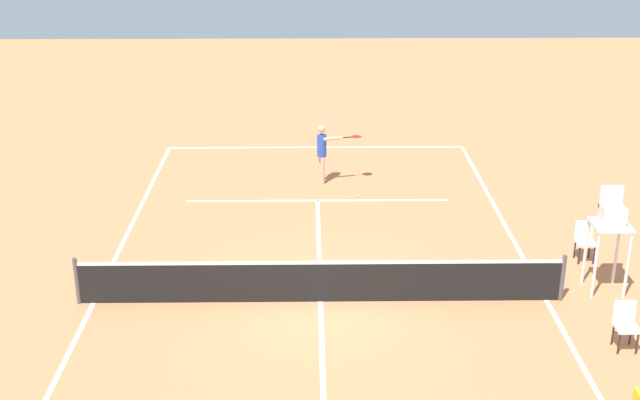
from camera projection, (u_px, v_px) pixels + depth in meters
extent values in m
plane|color=#D37A4C|center=(321.00, 301.00, 18.27)|extent=(60.00, 60.00, 0.00)
cube|color=white|center=(316.00, 147.00, 28.29)|extent=(9.83, 0.10, 0.01)
cube|color=white|center=(546.00, 300.00, 18.33)|extent=(0.10, 21.56, 0.01)
cube|color=white|center=(93.00, 303.00, 18.21)|extent=(0.10, 21.56, 0.01)
cube|color=white|center=(318.00, 200.00, 23.78)|extent=(7.37, 0.10, 0.01)
cube|color=white|center=(321.00, 301.00, 18.27)|extent=(0.10, 11.86, 0.01)
cylinder|color=#4C4C51|center=(562.00, 278.00, 18.14)|extent=(0.10, 0.10, 1.07)
cylinder|color=#4C4C51|center=(77.00, 281.00, 18.01)|extent=(0.10, 0.10, 1.07)
cube|color=black|center=(321.00, 283.00, 18.10)|extent=(10.43, 0.03, 0.91)
cube|color=white|center=(321.00, 263.00, 17.93)|extent=(10.43, 0.04, 0.06)
cylinder|color=#D8A884|center=(321.00, 168.00, 25.07)|extent=(0.12, 0.12, 0.83)
cylinder|color=#D8A884|center=(323.00, 171.00, 24.89)|extent=(0.12, 0.12, 0.83)
cylinder|color=#2647B7|center=(322.00, 146.00, 24.71)|extent=(0.28, 0.28, 0.65)
sphere|color=#D8A884|center=(322.00, 129.00, 24.52)|extent=(0.23, 0.23, 0.23)
cylinder|color=#D8A884|center=(320.00, 143.00, 24.86)|extent=(0.09, 0.09, 0.58)
cylinder|color=#D8A884|center=(333.00, 139.00, 24.52)|extent=(0.58, 0.23, 0.09)
cylinder|color=black|center=(347.00, 137.00, 24.62)|extent=(0.26, 0.10, 0.04)
ellipsoid|color=red|center=(356.00, 137.00, 24.69)|extent=(0.38, 0.35, 0.04)
sphere|color=#CCE033|center=(357.00, 196.00, 24.00)|extent=(0.07, 0.07, 0.07)
cylinder|color=silver|center=(628.00, 266.00, 18.15)|extent=(0.07, 0.07, 1.55)
cylinder|color=silver|center=(595.00, 266.00, 18.14)|extent=(0.07, 0.07, 1.55)
cylinder|color=silver|center=(617.00, 252.00, 18.80)|extent=(0.07, 0.07, 1.55)
cylinder|color=silver|center=(585.00, 252.00, 18.79)|extent=(0.07, 0.07, 1.55)
cube|color=silver|center=(611.00, 225.00, 18.17)|extent=(0.80, 0.80, 0.06)
cube|color=silver|center=(612.00, 215.00, 18.09)|extent=(0.50, 0.44, 0.40)
cube|color=silver|center=(611.00, 197.00, 18.15)|extent=(0.50, 0.06, 0.50)
cylinder|color=#262626|center=(637.00, 344.00, 16.22)|extent=(0.04, 0.04, 0.45)
cylinder|color=#262626|center=(619.00, 344.00, 16.22)|extent=(0.04, 0.04, 0.45)
cylinder|color=#262626|center=(631.00, 334.00, 16.55)|extent=(0.04, 0.04, 0.45)
cylinder|color=#262626|center=(613.00, 334.00, 16.54)|extent=(0.04, 0.04, 0.45)
cube|color=silver|center=(627.00, 328.00, 16.29)|extent=(0.44, 0.44, 0.06)
cube|color=silver|center=(624.00, 311.00, 16.40)|extent=(0.44, 0.04, 0.44)
cylinder|color=#262626|center=(594.00, 255.00, 19.90)|extent=(0.04, 0.04, 0.45)
cylinder|color=#262626|center=(579.00, 256.00, 19.90)|extent=(0.04, 0.04, 0.45)
cylinder|color=#262626|center=(589.00, 249.00, 20.23)|extent=(0.04, 0.04, 0.45)
cylinder|color=#262626|center=(575.00, 249.00, 20.22)|extent=(0.04, 0.04, 0.45)
cube|color=silver|center=(585.00, 243.00, 19.97)|extent=(0.44, 0.44, 0.06)
cube|color=silver|center=(584.00, 229.00, 20.08)|extent=(0.44, 0.04, 0.44)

